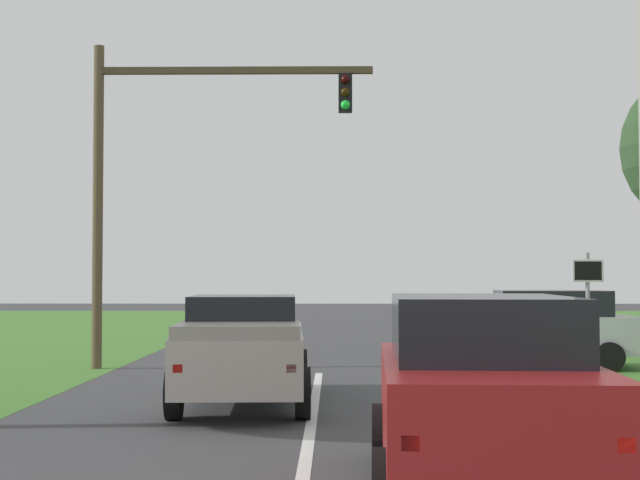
{
  "coord_description": "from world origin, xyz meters",
  "views": [
    {
      "loc": [
        0.34,
        -4.12,
        2.19
      ],
      "look_at": [
        0.05,
        15.51,
        2.91
      ],
      "focal_mm": 53.96,
      "sensor_mm": 36.0,
      "label": 1
    }
  ],
  "objects_px": {
    "pickup_truck_lead": "(244,348)",
    "crossing_suv_far": "(545,327)",
    "keep_moving_sign": "(588,302)",
    "traffic_light": "(168,157)",
    "red_suv_near": "(483,391)"
  },
  "relations": [
    {
      "from": "pickup_truck_lead",
      "to": "crossing_suv_far",
      "type": "xyz_separation_m",
      "value": [
        6.52,
        6.67,
        -0.01
      ]
    },
    {
      "from": "keep_moving_sign",
      "to": "traffic_light",
      "type": "bearing_deg",
      "value": 156.15
    },
    {
      "from": "traffic_light",
      "to": "keep_moving_sign",
      "type": "height_order",
      "value": "traffic_light"
    },
    {
      "from": "crossing_suv_far",
      "to": "keep_moving_sign",
      "type": "bearing_deg",
      "value": -91.32
    },
    {
      "from": "pickup_truck_lead",
      "to": "keep_moving_sign",
      "type": "relative_size",
      "value": 2.14
    },
    {
      "from": "red_suv_near",
      "to": "keep_moving_sign",
      "type": "height_order",
      "value": "keep_moving_sign"
    },
    {
      "from": "red_suv_near",
      "to": "traffic_light",
      "type": "xyz_separation_m",
      "value": [
        -5.4,
        12.85,
        3.94
      ]
    },
    {
      "from": "red_suv_near",
      "to": "crossing_suv_far",
      "type": "xyz_separation_m",
      "value": [
        3.51,
        13.18,
        -0.08
      ]
    },
    {
      "from": "traffic_light",
      "to": "crossing_suv_far",
      "type": "distance_m",
      "value": 9.78
    },
    {
      "from": "traffic_light",
      "to": "crossing_suv_far",
      "type": "height_order",
      "value": "traffic_light"
    },
    {
      "from": "keep_moving_sign",
      "to": "crossing_suv_far",
      "type": "distance_m",
      "value": 4.29
    },
    {
      "from": "traffic_light",
      "to": "pickup_truck_lead",
      "type": "bearing_deg",
      "value": -69.31
    },
    {
      "from": "traffic_light",
      "to": "keep_moving_sign",
      "type": "distance_m",
      "value": 10.19
    },
    {
      "from": "pickup_truck_lead",
      "to": "keep_moving_sign",
      "type": "bearing_deg",
      "value": 20.77
    },
    {
      "from": "red_suv_near",
      "to": "pickup_truck_lead",
      "type": "relative_size",
      "value": 0.82
    }
  ]
}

